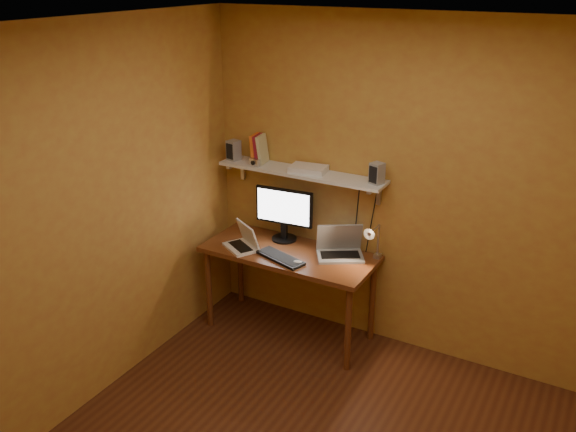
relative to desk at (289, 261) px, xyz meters
The scene contains 14 objects.
room 1.68m from the desk, 55.14° to the right, with size 3.44×3.24×2.64m.
desk is the anchor object (origin of this frame).
wall_shelf 0.72m from the desk, 90.00° to the left, with size 1.40×0.25×0.21m.
monitor 0.41m from the desk, 129.25° to the left, with size 0.50×0.23×0.45m.
laptop 0.43m from the desk, 19.40° to the left, with size 0.44×0.40×0.26m.
netbook 0.40m from the desk, 161.23° to the right, with size 0.35×0.32×0.21m.
keyboard 0.18m from the desk, 86.07° to the right, with size 0.42×0.14×0.02m, color black.
mouse 0.26m from the desk, 44.79° to the right, with size 0.09×0.06×0.03m, color white.
desk_lamp 0.73m from the desk, 10.81° to the left, with size 0.09×0.23×0.38m.
speaker_left 1.03m from the desk, 164.08° to the left, with size 0.09×0.09×0.16m, color gray.
speaker_right 1.03m from the desk, 16.81° to the left, with size 0.09×0.09×0.16m, color gray.
books 0.95m from the desk, 151.32° to the left, with size 0.14×0.16×0.23m.
shelf_camera 0.84m from the desk, 162.87° to the left, with size 0.10×0.06×0.06m.
router 0.76m from the desk, 72.02° to the left, with size 0.28×0.19×0.05m, color white.
Camera 1 is at (1.25, -2.57, 2.86)m, focal length 38.00 mm.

